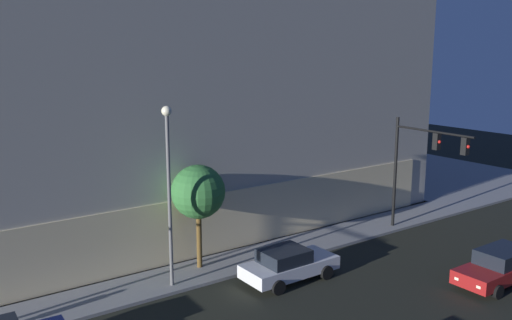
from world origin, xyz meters
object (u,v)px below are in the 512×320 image
at_px(sidewalk_tree, 198,192).
at_px(car_red, 500,266).
at_px(traffic_light_far_corner, 422,155).
at_px(modern_building, 132,85).
at_px(street_lamp_sidewalk, 169,175).
at_px(car_white, 288,264).

xyz_separation_m(sidewalk_tree, car_red, (10.35, -9.24, -3.06)).
relative_size(traffic_light_far_corner, car_red, 1.39).
distance_m(modern_building, street_lamp_sidewalk, 16.56).
relative_size(modern_building, car_red, 6.73).
relative_size(sidewalk_tree, car_red, 1.08).
distance_m(street_lamp_sidewalk, car_white, 6.88).
bearing_deg(modern_building, sidewalk_tree, -101.55).
height_order(traffic_light_far_corner, street_lamp_sidewalk, street_lamp_sidewalk).
bearing_deg(car_red, car_white, 142.72).
distance_m(modern_building, car_white, 19.26).
height_order(modern_building, car_white, modern_building).
bearing_deg(car_red, sidewalk_tree, 138.23).
relative_size(street_lamp_sidewalk, sidewalk_tree, 1.59).
xyz_separation_m(modern_building, car_red, (7.40, -23.66, -7.22)).
xyz_separation_m(street_lamp_sidewalk, sidewalk_tree, (2.05, 1.11, -1.30)).
height_order(traffic_light_far_corner, sidewalk_tree, traffic_light_far_corner).
distance_m(traffic_light_far_corner, sidewalk_tree, 12.87).
xyz_separation_m(modern_building, traffic_light_far_corner, (9.54, -17.44, -3.30)).
bearing_deg(sidewalk_tree, car_white, -51.65).
bearing_deg(sidewalk_tree, car_red, -41.77).
bearing_deg(modern_building, car_white, -90.73).
bearing_deg(street_lamp_sidewalk, modern_building, 72.18).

